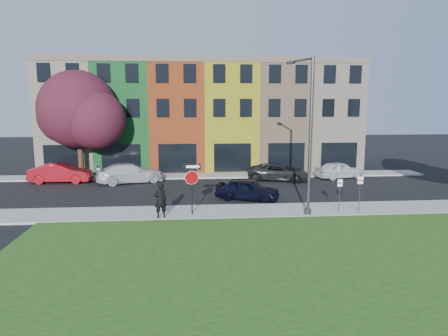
{
  "coord_description": "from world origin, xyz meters",
  "views": [
    {
      "loc": [
        -3.71,
        -19.78,
        6.39
      ],
      "look_at": [
        -1.77,
        4.0,
        2.52
      ],
      "focal_mm": 32.0,
      "sensor_mm": 36.0,
      "label": 1
    }
  ],
  "objects": [
    {
      "name": "parked_car_red",
      "position": [
        -14.36,
        13.09,
        0.8
      ],
      "size": [
        1.76,
        4.9,
        1.61
      ],
      "primitive_type": "imported",
      "rotation": [
        0.0,
        0.0,
        1.56
      ],
      "color": "maroon",
      "rests_on": "ground"
    },
    {
      "name": "parked_car_white",
      "position": [
        8.97,
        13.19,
        0.72
      ],
      "size": [
        3.8,
        5.07,
        1.44
      ],
      "primitive_type": "imported",
      "rotation": [
        0.0,
        0.0,
        1.83
      ],
      "color": "silver",
      "rests_on": "ground"
    },
    {
      "name": "sidewalk_far",
      "position": [
        -3.0,
        15.0,
        0.06
      ],
      "size": [
        40.0,
        2.4,
        0.12
      ],
      "primitive_type": "cube",
      "color": "gray",
      "rests_on": "ground"
    },
    {
      "name": "tree_purple",
      "position": [
        -13.1,
        15.1,
        5.72
      ],
      "size": [
        7.86,
        6.87,
        9.04
      ],
      "color": "#321D10",
      "rests_on": "sidewalk_far"
    },
    {
      "name": "parking_sign_b",
      "position": [
        5.91,
        1.94,
        1.51
      ],
      "size": [
        0.32,
        0.1,
        2.23
      ],
      "rotation": [
        0.0,
        0.0,
        -0.12
      ],
      "color": "#45484A",
      "rests_on": "sidewalk_near"
    },
    {
      "name": "street_lamp",
      "position": [
        2.81,
        2.09,
        4.54
      ],
      "size": [
        1.15,
        2.47,
        8.78
      ],
      "rotation": [
        0.0,
        0.0,
        0.36
      ],
      "color": "#45484A",
      "rests_on": "sidewalk_near"
    },
    {
      "name": "sidewalk_near",
      "position": [
        2.0,
        3.0,
        0.06
      ],
      "size": [
        40.0,
        3.0,
        0.12
      ],
      "primitive_type": "cube",
      "color": "gray",
      "rests_on": "ground"
    },
    {
      "name": "parking_sign_a",
      "position": [
        4.85,
        2.29,
        1.38
      ],
      "size": [
        0.32,
        0.11,
        1.99
      ],
      "rotation": [
        0.0,
        0.0,
        0.17
      ],
      "color": "#45484A",
      "rests_on": "sidewalk_near"
    },
    {
      "name": "parked_car_dark",
      "position": [
        3.56,
        12.68,
        0.72
      ],
      "size": [
        5.32,
        6.53,
        1.44
      ],
      "primitive_type": "imported",
      "rotation": [
        0.0,
        0.0,
        1.27
      ],
      "color": "black",
      "rests_on": "ground"
    },
    {
      "name": "rowhouse_block",
      "position": [
        -2.5,
        21.18,
        4.99
      ],
      "size": [
        30.0,
        10.12,
        10.0
      ],
      "color": "#C0B69F",
      "rests_on": "ground"
    },
    {
      "name": "parked_car_silver",
      "position": [
        -8.73,
        12.67,
        0.79
      ],
      "size": [
        5.5,
        6.77,
        1.58
      ],
      "primitive_type": "imported",
      "rotation": [
        0.0,
        0.0,
        1.9
      ],
      "color": "silver",
      "rests_on": "ground"
    },
    {
      "name": "sedan_near",
      "position": [
        -0.03,
        6.02,
        0.72
      ],
      "size": [
        4.77,
        5.48,
        1.45
      ],
      "primitive_type": "imported",
      "rotation": [
        0.0,
        0.0,
        1.17
      ],
      "color": "black",
      "rests_on": "ground"
    },
    {
      "name": "ground",
      "position": [
        0.0,
        0.0,
        0.0
      ],
      "size": [
        120.0,
        120.0,
        0.0
      ],
      "primitive_type": "plane",
      "color": "black",
      "rests_on": "ground"
    },
    {
      "name": "stop_sign",
      "position": [
        -3.73,
        2.41,
        2.21
      ],
      "size": [
        1.05,
        0.17,
        2.93
      ],
      "rotation": [
        0.0,
        0.0,
        -0.12
      ],
      "color": "black",
      "rests_on": "sidewalk_near"
    },
    {
      "name": "man",
      "position": [
        -5.47,
        1.9,
        1.1
      ],
      "size": [
        1.01,
        0.92,
        1.97
      ],
      "primitive_type": "imported",
      "rotation": [
        0.0,
        0.0,
        3.48
      ],
      "color": "black",
      "rests_on": "sidewalk_near"
    }
  ]
}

